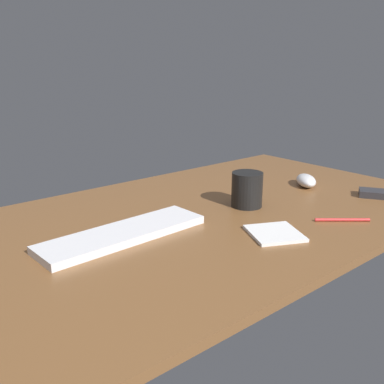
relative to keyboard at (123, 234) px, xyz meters
The scene contains 6 objects.
desk 28.72cm from the keyboard, ahead, with size 140.00×84.00×2.00cm, color brown.
keyboard is the anchor object (origin of this frame).
computer_mouse 69.94cm from the keyboard, ahead, with size 11.36×5.91×3.87cm, color silver.
coffee_mug 39.79cm from the keyboard, ahead, with size 8.85×8.85×9.94cm, color black.
notepad 36.48cm from the keyboard, 37.44° to the right, with size 12.32×11.71×0.78cm, color white.
pen 56.57cm from the keyboard, 29.19° to the right, with size 0.84×0.84×14.26cm, color red.
Camera 1 is at (-78.34, -84.11, 42.27)cm, focal length 41.02 mm.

